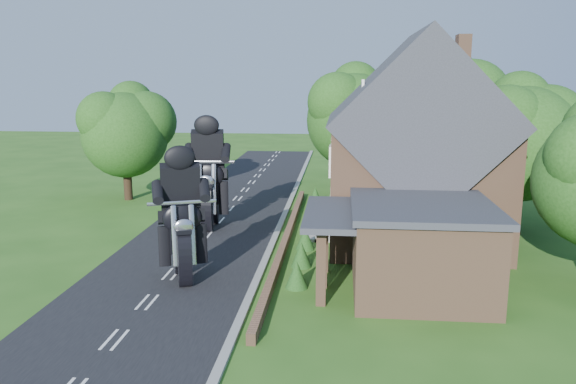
# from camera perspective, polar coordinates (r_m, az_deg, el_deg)

# --- Properties ---
(ground) EXTENTS (120.00, 120.00, 0.00)m
(ground) POSITION_cam_1_polar(r_m,az_deg,el_deg) (24.08, -11.72, -8.19)
(ground) COLOR #295517
(ground) RESTS_ON ground
(road) EXTENTS (7.00, 80.00, 0.02)m
(road) POSITION_cam_1_polar(r_m,az_deg,el_deg) (24.08, -11.73, -8.17)
(road) COLOR black
(road) RESTS_ON ground
(kerb) EXTENTS (0.30, 80.00, 0.12)m
(kerb) POSITION_cam_1_polar(r_m,az_deg,el_deg) (23.28, -3.02, -8.50)
(kerb) COLOR gray
(kerb) RESTS_ON ground
(garden_wall) EXTENTS (0.30, 22.00, 0.40)m
(garden_wall) POSITION_cam_1_polar(r_m,az_deg,el_deg) (27.87, -0.18, -4.78)
(garden_wall) COLOR brown
(garden_wall) RESTS_ON ground
(house) EXTENTS (9.54, 8.64, 10.24)m
(house) POSITION_cam_1_polar(r_m,az_deg,el_deg) (28.09, 12.72, 3.71)
(house) COLOR brown
(house) RESTS_ON ground
(annex) EXTENTS (7.05, 5.94, 3.44)m
(annex) POSITION_cam_1_polar(r_m,az_deg,el_deg) (21.94, 12.97, -5.35)
(annex) COLOR brown
(annex) RESTS_ON ground
(tree_house_right) EXTENTS (6.51, 6.00, 8.40)m
(tree_house_right) POSITION_cam_1_polar(r_m,az_deg,el_deg) (31.88, 23.30, 5.49)
(tree_house_right) COLOR black
(tree_house_right) RESTS_ON ground
(tree_behind_house) EXTENTS (7.81, 7.20, 10.08)m
(tree_behind_house) POSITION_cam_1_polar(r_m,az_deg,el_deg) (38.49, 16.50, 8.39)
(tree_behind_house) COLOR black
(tree_behind_house) RESTS_ON ground
(tree_behind_left) EXTENTS (6.94, 6.40, 9.16)m
(tree_behind_left) POSITION_cam_1_polar(r_m,az_deg,el_deg) (38.83, 7.35, 8.06)
(tree_behind_left) COLOR black
(tree_behind_left) RESTS_ON ground
(tree_far_road) EXTENTS (6.08, 5.60, 7.84)m
(tree_far_road) POSITION_cam_1_polar(r_m,az_deg,el_deg) (38.43, -15.68, 6.35)
(tree_far_road) COLOR black
(tree_far_road) RESTS_ON ground
(shrub_a) EXTENTS (0.90, 0.90, 1.10)m
(shrub_a) POSITION_cam_1_polar(r_m,az_deg,el_deg) (21.99, 0.88, -8.34)
(shrub_a) COLOR #183E13
(shrub_a) RESTS_ON ground
(shrub_b) EXTENTS (0.90, 0.90, 1.10)m
(shrub_b) POSITION_cam_1_polar(r_m,az_deg,el_deg) (24.35, 1.36, -6.35)
(shrub_b) COLOR #183E13
(shrub_b) RESTS_ON ground
(shrub_c) EXTENTS (0.90, 0.90, 1.10)m
(shrub_c) POSITION_cam_1_polar(r_m,az_deg,el_deg) (26.74, 1.75, -4.71)
(shrub_c) COLOR #183E13
(shrub_c) RESTS_ON ground
(shrub_d) EXTENTS (0.90, 0.90, 1.10)m
(shrub_d) POSITION_cam_1_polar(r_m,az_deg,el_deg) (31.56, 2.35, -2.18)
(shrub_d) COLOR #183E13
(shrub_d) RESTS_ON ground
(shrub_e) EXTENTS (0.90, 0.90, 1.10)m
(shrub_e) POSITION_cam_1_polar(r_m,az_deg,el_deg) (33.99, 2.58, -1.18)
(shrub_e) COLOR #183E13
(shrub_e) RESTS_ON ground
(shrub_f) EXTENTS (0.90, 0.90, 1.10)m
(shrub_f) POSITION_cam_1_polar(r_m,az_deg,el_deg) (36.43, 2.78, -0.32)
(shrub_f) COLOR #183E13
(shrub_f) RESTS_ON ground
(motorcycle_lead) EXTENTS (1.04, 1.81, 1.64)m
(motorcycle_lead) POSITION_cam_1_polar(r_m,az_deg,el_deg) (23.03, -10.58, -6.91)
(motorcycle_lead) COLOR black
(motorcycle_lead) RESTS_ON ground
(motorcycle_follow) EXTENTS (0.63, 2.00, 1.83)m
(motorcycle_follow) POSITION_cam_1_polar(r_m,az_deg,el_deg) (30.66, -7.96, -1.99)
(motorcycle_follow) COLOR black
(motorcycle_follow) RESTS_ON ground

